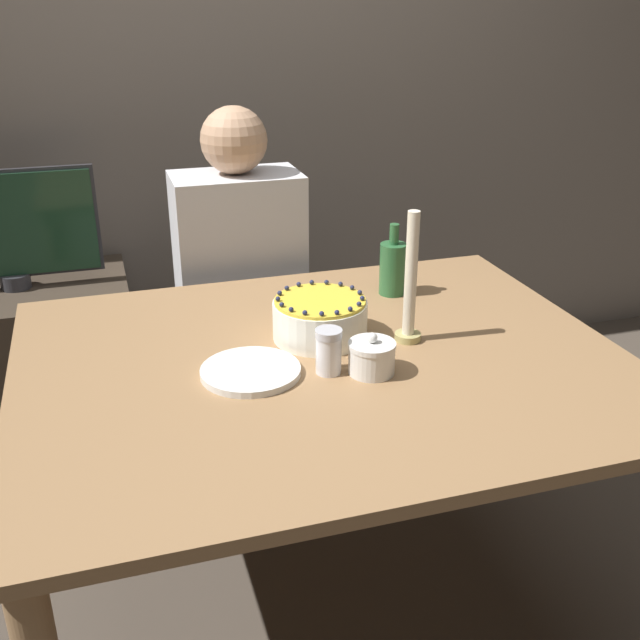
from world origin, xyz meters
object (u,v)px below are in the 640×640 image
Objects in this scene: cake at (320,319)px; tv_monitor at (6,228)px; sugar_shaker at (329,351)px; person_man_blue_shirt at (242,317)px; bottle at (393,267)px; sugar_bowl at (372,357)px; candle at (410,288)px.

tv_monitor is at bearing 128.81° from cake.
person_man_blue_shirt is (-0.04, 0.84, -0.26)m from sugar_shaker.
tv_monitor is (-1.07, 0.75, -0.01)m from bottle.
person_man_blue_shirt reaches higher than sugar_bowl.
person_man_blue_shirt is at bearing 98.36° from sugar_bowl.
cake reaches higher than sugar_bowl.
bottle is at bearing 129.41° from person_man_blue_shirt.
candle is 0.85m from person_man_blue_shirt.
person_man_blue_shirt is (-0.07, 0.65, -0.26)m from cake.
sugar_bowl is at bearing -75.33° from cake.
sugar_bowl is (0.06, -0.21, -0.01)m from cake.
candle is 1.60× the size of bottle.
candle is at bearing 110.52° from person_man_blue_shirt.
bottle is at bearing -35.21° from tv_monitor.
person_man_blue_shirt is at bearing 92.42° from sugar_shaker.
tv_monitor is (-0.84, 1.19, 0.03)m from sugar_bowl.
sugar_shaker is at bearing -101.23° from cake.
cake is 1.14× the size of bottle.
bottle reaches higher than cake.
candle is (0.15, 0.13, 0.10)m from sugar_bowl.
cake is 2.16× the size of sugar_bowl.
sugar_bowl is 0.49m from bottle.
sugar_shaker is 0.52m from bottle.
sugar_bowl is 0.22m from candle.
candle reaches higher than cake.
sugar_bowl is at bearing -54.72° from tv_monitor.
cake is 0.39× the size of tv_monitor.
sugar_shaker reaches higher than sugar_bowl.
candle reaches higher than sugar_shaker.
tv_monitor reaches higher than cake.
bottle is 1.31m from tv_monitor.
tv_monitor is at bearing 122.87° from sugar_shaker.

